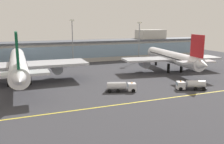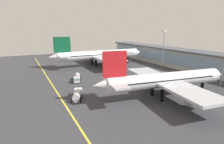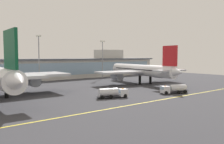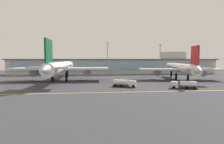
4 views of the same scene
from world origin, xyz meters
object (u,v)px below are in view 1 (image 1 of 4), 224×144
(baggage_tug_near, at_px, (122,87))
(apron_light_mast_west, at_px, (72,35))
(fuel_tanker_truck, at_px, (190,85))
(apron_light_mast_centre, at_px, (139,35))
(airliner_near_left, at_px, (18,64))
(airliner_near_right, at_px, (172,58))

(baggage_tug_near, xyz_separation_m, apron_light_mast_west, (-2.82, 50.61, 12.85))
(fuel_tanker_truck, height_order, apron_light_mast_centre, apron_light_mast_centre)
(airliner_near_left, relative_size, fuel_tanker_truck, 6.55)
(airliner_near_right, bearing_deg, baggage_tug_near, 130.46)
(baggage_tug_near, relative_size, apron_light_mast_west, 0.43)
(apron_light_mast_west, bearing_deg, baggage_tug_near, -86.81)
(airliner_near_left, bearing_deg, fuel_tanker_truck, -119.57)
(airliner_near_left, distance_m, fuel_tanker_truck, 56.35)
(fuel_tanker_truck, distance_m, apron_light_mast_west, 62.41)
(apron_light_mast_west, bearing_deg, airliner_near_left, -132.00)
(airliner_near_left, xyz_separation_m, apron_light_mast_west, (25.24, 28.03, 7.78))
(airliner_near_left, relative_size, baggage_tug_near, 6.50)
(fuel_tanker_truck, bearing_deg, baggage_tug_near, 5.99)
(airliner_near_left, xyz_separation_m, airliner_near_right, (60.15, -2.15, -0.68))
(apron_light_mast_west, bearing_deg, fuel_tanker_truck, -67.77)
(airliner_near_right, height_order, fuel_tanker_truck, airliner_near_right)
(airliner_near_right, xyz_separation_m, apron_light_mast_centre, (0.29, 29.75, 7.85))
(airliner_near_right, distance_m, apron_light_mast_west, 46.91)
(airliner_near_right, relative_size, fuel_tanker_truck, 5.28)
(airliner_near_right, xyz_separation_m, apron_light_mast_west, (-34.90, 30.19, 8.46))
(apron_light_mast_west, bearing_deg, airliner_near_right, -40.85)
(fuel_tanker_truck, relative_size, apron_light_mast_west, 0.43)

